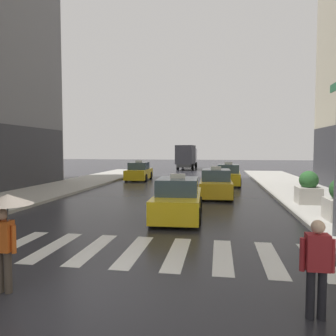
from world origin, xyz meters
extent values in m
plane|color=#26262B|center=(0.00, 0.00, 0.00)|extent=(160.00, 160.00, 0.00)
cube|color=silver|center=(-3.00, 3.00, 0.00)|extent=(0.50, 2.80, 0.01)
cube|color=silver|center=(-1.80, 3.00, 0.00)|extent=(0.50, 2.80, 0.01)
cube|color=silver|center=(-0.60, 3.00, 0.00)|extent=(0.50, 2.80, 0.01)
cube|color=silver|center=(0.60, 3.00, 0.00)|extent=(0.50, 2.80, 0.01)
cube|color=silver|center=(1.80, 3.00, 0.00)|extent=(0.50, 2.80, 0.01)
cube|color=silver|center=(3.00, 3.00, 0.00)|extent=(0.50, 2.80, 0.01)
cube|color=silver|center=(4.20, 3.00, 0.00)|extent=(0.50, 2.80, 0.01)
cube|color=silver|center=(5.40, 3.00, 0.00)|extent=(0.50, 2.80, 0.01)
cube|color=#196638|center=(6.36, 5.13, 4.70)|extent=(0.04, 0.84, 0.24)
cube|color=yellow|center=(1.23, 7.51, 0.56)|extent=(1.99, 4.57, 0.84)
cube|color=#384C5B|center=(1.24, 7.41, 1.30)|extent=(1.69, 2.17, 0.64)
cube|color=silver|center=(1.24, 7.41, 1.71)|extent=(0.61, 0.27, 0.18)
cylinder|color=black|center=(0.32, 8.82, 0.33)|extent=(0.25, 0.67, 0.66)
cylinder|color=black|center=(2.03, 8.90, 0.33)|extent=(0.25, 0.67, 0.66)
cylinder|color=black|center=(0.44, 6.13, 0.33)|extent=(0.25, 0.67, 0.66)
cylinder|color=black|center=(2.14, 6.20, 0.33)|extent=(0.25, 0.67, 0.66)
cube|color=#F2EAB2|center=(0.51, 9.75, 0.60)|extent=(0.20, 0.05, 0.14)
cube|color=#F2EAB2|center=(1.77, 9.81, 0.60)|extent=(0.20, 0.05, 0.14)
cube|color=gold|center=(2.71, 13.57, 0.56)|extent=(1.87, 4.53, 0.84)
cube|color=#384C5B|center=(2.72, 13.47, 1.30)|extent=(1.63, 2.12, 0.64)
cube|color=silver|center=(2.72, 13.47, 1.71)|extent=(0.60, 0.25, 0.18)
cylinder|color=black|center=(1.84, 14.91, 0.33)|extent=(0.23, 0.66, 0.66)
cylinder|color=black|center=(3.55, 14.94, 0.33)|extent=(0.23, 0.66, 0.66)
cylinder|color=black|center=(1.88, 12.21, 0.33)|extent=(0.23, 0.66, 0.66)
cylinder|color=black|center=(3.59, 12.24, 0.33)|extent=(0.23, 0.66, 0.66)
cube|color=#F2EAB2|center=(2.05, 15.83, 0.60)|extent=(0.20, 0.04, 0.14)
cube|color=#F2EAB2|center=(3.31, 15.85, 0.60)|extent=(0.20, 0.04, 0.14)
cube|color=yellow|center=(3.64, 19.98, 0.56)|extent=(1.98, 4.57, 0.84)
cube|color=#384C5B|center=(3.63, 19.88, 1.30)|extent=(1.68, 2.16, 0.64)
cube|color=silver|center=(3.63, 19.88, 1.71)|extent=(0.61, 0.26, 0.18)
cylinder|color=black|center=(2.84, 21.37, 0.33)|extent=(0.25, 0.67, 0.66)
cylinder|color=black|center=(4.55, 21.30, 0.33)|extent=(0.25, 0.67, 0.66)
cylinder|color=black|center=(2.73, 18.67, 0.33)|extent=(0.25, 0.67, 0.66)
cylinder|color=black|center=(4.44, 18.60, 0.33)|extent=(0.25, 0.67, 0.66)
cube|color=#F2EAB2|center=(3.10, 22.28, 0.60)|extent=(0.20, 0.05, 0.14)
cube|color=#F2EAB2|center=(4.36, 22.23, 0.60)|extent=(0.20, 0.05, 0.14)
cube|color=yellow|center=(-4.32, 22.64, 0.56)|extent=(2.01, 4.58, 0.84)
cube|color=#384C5B|center=(-4.32, 22.54, 1.30)|extent=(1.70, 2.17, 0.64)
cube|color=silver|center=(-4.32, 22.54, 1.71)|extent=(0.61, 0.27, 0.18)
cylinder|color=black|center=(-5.24, 23.95, 0.33)|extent=(0.25, 0.67, 0.66)
cylinder|color=black|center=(-3.53, 24.03, 0.33)|extent=(0.25, 0.67, 0.66)
cylinder|color=black|center=(-5.11, 21.25, 0.33)|extent=(0.25, 0.67, 0.66)
cylinder|color=black|center=(-3.40, 21.33, 0.33)|extent=(0.25, 0.67, 0.66)
cube|color=#F2EAB2|center=(-5.06, 24.88, 0.60)|extent=(0.20, 0.05, 0.14)
cube|color=#F2EAB2|center=(-3.80, 24.93, 0.60)|extent=(0.20, 0.05, 0.14)
cube|color=#2D2D2D|center=(-1.56, 38.37, 0.65)|extent=(2.00, 6.65, 0.40)
cube|color=silver|center=(-1.46, 41.66, 1.90)|extent=(2.15, 1.86, 2.10)
cube|color=#384C5B|center=(-1.43, 42.58, 2.27)|extent=(1.89, 0.10, 0.95)
cube|color=#2D2D33|center=(-1.59, 37.47, 2.10)|extent=(2.35, 4.87, 2.50)
cylinder|color=black|center=(-2.47, 41.50, 0.45)|extent=(0.31, 0.91, 0.90)
cylinder|color=black|center=(-0.47, 41.43, 0.45)|extent=(0.31, 0.91, 0.90)
cylinder|color=black|center=(-2.61, 36.96, 0.45)|extent=(0.31, 0.91, 0.90)
cylinder|color=black|center=(-0.61, 36.90, 0.45)|extent=(0.31, 0.91, 0.90)
cylinder|color=#473D33|center=(-1.33, 0.17, 0.41)|extent=(0.14, 0.14, 0.82)
cylinder|color=#473D33|center=(-1.15, 0.17, 0.41)|extent=(0.14, 0.14, 0.82)
cube|color=#BF5119|center=(-1.24, 0.17, 1.12)|extent=(0.36, 0.24, 0.60)
sphere|color=tan|center=(-1.24, 0.17, 1.54)|extent=(0.22, 0.22, 0.22)
cylinder|color=#BF5119|center=(-1.01, 0.17, 1.07)|extent=(0.09, 0.09, 0.55)
cylinder|color=#4C4C4C|center=(-1.12, 0.17, 1.42)|extent=(0.02, 0.02, 1.00)
cone|color=gray|center=(-1.12, 0.17, 1.84)|extent=(0.96, 0.96, 0.20)
cylinder|color=black|center=(4.39, 0.13, 0.41)|extent=(0.14, 0.14, 0.82)
cylinder|color=black|center=(4.57, 0.13, 0.41)|extent=(0.14, 0.14, 0.82)
cube|color=maroon|center=(4.48, 0.13, 1.12)|extent=(0.36, 0.24, 0.60)
sphere|color=beige|center=(4.48, 0.13, 1.54)|extent=(0.22, 0.22, 0.22)
cylinder|color=maroon|center=(4.25, 0.13, 1.07)|extent=(0.09, 0.09, 0.55)
cylinder|color=maroon|center=(4.71, 0.13, 1.07)|extent=(0.09, 0.09, 0.55)
cube|color=#A8A399|center=(7.22, 10.94, 0.55)|extent=(1.10, 1.10, 0.80)
sphere|color=#285628|center=(7.22, 10.94, 1.30)|extent=(0.90, 0.90, 0.90)
camera|label=1|loc=(2.88, -5.22, 2.79)|focal=33.60mm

